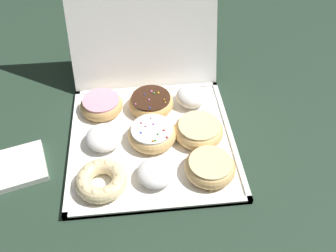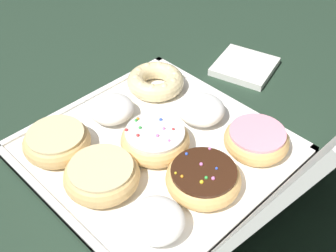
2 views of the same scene
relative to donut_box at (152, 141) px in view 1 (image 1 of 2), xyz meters
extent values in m
plane|color=#233828|center=(0.00, 0.00, -0.01)|extent=(3.00, 3.00, 0.00)
cube|color=white|center=(0.00, 0.00, 0.00)|extent=(0.40, 0.40, 0.01)
cube|color=white|center=(0.00, -0.20, 0.00)|extent=(0.40, 0.01, 0.01)
cube|color=white|center=(0.00, 0.20, 0.00)|extent=(0.40, 0.01, 0.01)
cube|color=white|center=(-0.20, 0.00, 0.00)|extent=(0.01, 0.40, 0.01)
cube|color=white|center=(0.20, 0.00, 0.00)|extent=(0.01, 0.40, 0.01)
cube|color=white|center=(0.00, 0.28, 0.19)|extent=(0.40, 0.16, 0.40)
torus|color=beige|center=(-0.12, -0.13, 0.02)|extent=(0.11, 0.11, 0.04)
sphere|color=beige|center=(-0.08, -0.13, 0.03)|extent=(0.02, 0.02, 0.02)
sphere|color=beige|center=(-0.09, -0.10, 0.03)|extent=(0.02, 0.02, 0.02)
sphere|color=beige|center=(-0.11, -0.09, 0.03)|extent=(0.02, 0.02, 0.02)
sphere|color=beige|center=(-0.13, -0.09, 0.03)|extent=(0.02, 0.02, 0.02)
sphere|color=beige|center=(-0.15, -0.10, 0.03)|extent=(0.02, 0.02, 0.02)
sphere|color=beige|center=(-0.16, -0.13, 0.03)|extent=(0.02, 0.02, 0.02)
sphere|color=beige|center=(-0.15, -0.15, 0.03)|extent=(0.02, 0.02, 0.02)
sphere|color=beige|center=(-0.13, -0.16, 0.03)|extent=(0.02, 0.02, 0.02)
sphere|color=beige|center=(-0.11, -0.16, 0.03)|extent=(0.02, 0.02, 0.02)
sphere|color=beige|center=(-0.09, -0.15, 0.03)|extent=(0.02, 0.02, 0.02)
ellipsoid|color=white|center=(0.00, -0.12, 0.02)|extent=(0.08, 0.08, 0.04)
torus|color=#E5B770|center=(0.12, -0.12, 0.02)|extent=(0.12, 0.12, 0.04)
cylinder|color=beige|center=(0.12, -0.12, 0.04)|extent=(0.10, 0.10, 0.01)
ellipsoid|color=white|center=(-0.12, 0.00, 0.03)|extent=(0.09, 0.09, 0.04)
torus|color=#E5B770|center=(0.00, 0.00, 0.02)|extent=(0.12, 0.12, 0.04)
cylinder|color=white|center=(0.00, 0.00, 0.04)|extent=(0.10, 0.10, 0.01)
sphere|color=pink|center=(0.00, 0.03, 0.05)|extent=(0.00, 0.00, 0.00)
sphere|color=red|center=(-0.02, 0.02, 0.05)|extent=(0.00, 0.00, 0.00)
sphere|color=green|center=(0.01, -0.04, 0.05)|extent=(0.01, 0.01, 0.01)
sphere|color=blue|center=(-0.03, -0.01, 0.05)|extent=(0.01, 0.01, 0.01)
sphere|color=green|center=(0.01, -0.02, 0.05)|extent=(0.01, 0.01, 0.01)
sphere|color=red|center=(0.03, -0.01, 0.05)|extent=(0.01, 0.01, 0.01)
sphere|color=pink|center=(-0.01, 0.01, 0.05)|extent=(0.01, 0.01, 0.01)
sphere|color=orange|center=(0.00, -0.04, 0.05)|extent=(0.01, 0.01, 0.01)
sphere|color=pink|center=(0.01, 0.01, 0.05)|extent=(0.01, 0.01, 0.01)
sphere|color=red|center=(0.03, -0.03, 0.05)|extent=(0.01, 0.01, 0.01)
torus|color=#E5B770|center=(0.12, 0.00, 0.02)|extent=(0.12, 0.12, 0.04)
cylinder|color=beige|center=(0.12, 0.00, 0.04)|extent=(0.10, 0.10, 0.01)
torus|color=tan|center=(-0.13, 0.12, 0.02)|extent=(0.11, 0.11, 0.04)
cylinder|color=pink|center=(-0.13, 0.12, 0.04)|extent=(0.10, 0.10, 0.01)
torus|color=tan|center=(0.01, 0.12, 0.02)|extent=(0.12, 0.12, 0.04)
cylinder|color=#381E11|center=(0.01, 0.12, 0.04)|extent=(0.10, 0.10, 0.01)
sphere|color=green|center=(0.02, 0.13, 0.04)|extent=(0.01, 0.01, 0.01)
sphere|color=blue|center=(-0.01, 0.13, 0.04)|extent=(0.00, 0.00, 0.00)
sphere|color=orange|center=(0.04, 0.10, 0.04)|extent=(0.01, 0.01, 0.01)
sphere|color=yellow|center=(0.04, 0.09, 0.04)|extent=(0.00, 0.00, 0.00)
sphere|color=pink|center=(0.00, 0.11, 0.04)|extent=(0.01, 0.01, 0.01)
sphere|color=pink|center=(-0.04, 0.09, 0.04)|extent=(0.00, 0.00, 0.00)
sphere|color=blue|center=(0.00, 0.07, 0.04)|extent=(0.01, 0.01, 0.01)
sphere|color=yellow|center=(0.03, 0.13, 0.04)|extent=(0.01, 0.01, 0.01)
sphere|color=pink|center=(0.01, 0.14, 0.04)|extent=(0.01, 0.01, 0.01)
ellipsoid|color=white|center=(0.12, 0.12, 0.03)|extent=(0.08, 0.08, 0.05)
cube|color=white|center=(-0.32, -0.05, 0.00)|extent=(0.15, 0.15, 0.02)
camera|label=1|loc=(-0.02, -0.61, 0.67)|focal=39.12mm
camera|label=2|loc=(0.37, 0.41, 0.54)|focal=47.17mm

